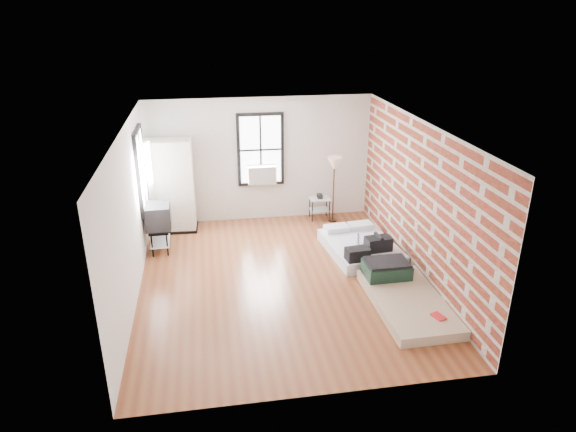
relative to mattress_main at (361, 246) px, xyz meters
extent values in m
plane|color=brown|center=(-1.75, -0.84, -0.15)|extent=(6.00, 6.00, 0.00)
cube|color=silver|center=(-1.75, 2.16, 1.25)|extent=(5.00, 0.01, 2.80)
cube|color=silver|center=(-1.75, -3.84, 1.25)|extent=(5.00, 0.01, 2.80)
cube|color=silver|center=(-4.25, -0.84, 1.25)|extent=(0.01, 6.00, 2.80)
cube|color=maroon|center=(0.75, -0.84, 1.25)|extent=(0.02, 6.00, 2.80)
cube|color=white|center=(-1.75, -0.84, 2.65)|extent=(5.00, 6.00, 0.01)
cube|color=white|center=(-1.75, 2.11, 1.50)|extent=(0.90, 0.02, 1.50)
cube|color=black|center=(-2.23, 2.13, 1.50)|extent=(0.07, 0.08, 1.64)
cube|color=black|center=(-1.26, 2.13, 1.50)|extent=(0.07, 0.08, 1.64)
cube|color=black|center=(-1.75, 2.13, 2.28)|extent=(0.90, 0.08, 0.07)
cube|color=black|center=(-1.75, 2.13, 0.71)|extent=(0.90, 0.08, 0.07)
cube|color=black|center=(-1.75, 2.10, 1.50)|extent=(0.04, 0.02, 1.50)
cube|color=black|center=(-1.75, 2.10, 1.50)|extent=(0.90, 0.02, 0.04)
cube|color=beige|center=(-1.75, 1.99, 0.97)|extent=(0.62, 0.30, 0.40)
cube|color=white|center=(-4.20, 0.96, 1.50)|extent=(0.02, 0.90, 1.50)
cube|color=black|center=(-4.22, 0.48, 1.50)|extent=(0.08, 0.07, 1.64)
cube|color=black|center=(-4.22, 1.45, 1.50)|extent=(0.08, 0.07, 1.64)
cube|color=black|center=(-4.22, 0.96, 2.28)|extent=(0.08, 0.90, 0.07)
cube|color=black|center=(-4.22, 0.96, 0.71)|extent=(0.08, 0.90, 0.07)
cube|color=black|center=(-4.19, 0.96, 1.50)|extent=(0.02, 0.04, 1.50)
cube|color=black|center=(-4.19, 0.96, 1.50)|extent=(0.02, 0.90, 0.04)
cube|color=white|center=(0.00, 0.02, -0.04)|extent=(1.43, 1.83, 0.23)
cube|color=white|center=(-0.34, 0.66, 0.13)|extent=(0.53, 0.36, 0.11)
cube|color=white|center=(0.20, 0.72, 0.13)|extent=(0.53, 0.36, 0.11)
cube|color=black|center=(0.22, -0.36, 0.21)|extent=(0.52, 0.34, 0.27)
cylinder|color=black|center=(0.22, -0.36, 0.36)|extent=(0.10, 0.32, 0.07)
cube|color=black|center=(-0.29, -0.69, 0.19)|extent=(0.46, 0.31, 0.23)
cylinder|color=#C5E5FE|center=(-0.08, -0.03, 0.17)|extent=(0.06, 0.06, 0.20)
cylinder|color=blue|center=(-0.08, -0.03, 0.29)|extent=(0.03, 0.03, 0.03)
cube|color=tan|center=(0.20, -2.04, -0.07)|extent=(1.15, 2.14, 0.17)
cube|color=#152F22|center=(0.08, -1.26, 0.14)|extent=(0.79, 0.57, 0.25)
cube|color=black|center=(0.08, -1.26, 0.28)|extent=(0.74, 0.52, 0.04)
cube|color=red|center=(0.43, -2.65, 0.03)|extent=(0.21, 0.26, 0.03)
cube|color=black|center=(-3.75, 1.81, -0.12)|extent=(1.06, 0.64, 0.06)
cube|color=#F2E6CC|center=(-3.75, 1.81, 0.90)|extent=(1.01, 0.60, 1.97)
cylinder|color=black|center=(-0.63, 1.73, 0.10)|extent=(0.02, 0.02, 0.50)
cylinder|color=black|center=(-0.23, 1.73, 0.10)|extent=(0.02, 0.02, 0.50)
cylinder|color=black|center=(-0.63, 2.04, 0.10)|extent=(0.02, 0.02, 0.50)
cylinder|color=black|center=(-0.23, 2.04, 0.10)|extent=(0.02, 0.02, 0.50)
cube|color=silver|center=(-0.43, 1.88, 0.35)|extent=(0.46, 0.37, 0.02)
cube|color=silver|center=(-0.43, 1.88, 0.08)|extent=(0.44, 0.35, 0.02)
cube|color=black|center=(-0.43, 1.88, 0.41)|extent=(0.11, 0.16, 0.09)
cylinder|color=black|center=(-0.15, 1.73, -0.14)|extent=(0.22, 0.22, 0.03)
cylinder|color=black|center=(-0.15, 1.73, 0.53)|extent=(0.03, 0.03, 1.31)
cone|color=#DDB48D|center=(-0.15, 1.73, 1.22)|extent=(0.32, 0.32, 0.29)
cylinder|color=black|center=(-4.10, 0.51, 0.09)|extent=(0.03, 0.03, 0.48)
cylinder|color=black|center=(-3.81, 0.51, 0.09)|extent=(0.03, 0.03, 0.48)
cylinder|color=black|center=(-4.12, 1.09, 0.09)|extent=(0.03, 0.03, 0.48)
cylinder|color=black|center=(-3.83, 1.09, 0.09)|extent=(0.03, 0.03, 0.48)
cube|color=black|center=(-3.97, 0.80, 0.33)|extent=(0.40, 0.71, 0.03)
cube|color=silver|center=(-3.97, 0.80, 0.04)|extent=(0.39, 0.69, 0.02)
cube|color=black|center=(-3.97, 0.80, 0.59)|extent=(0.50, 0.57, 0.48)
cube|color=black|center=(-3.73, 0.81, 0.59)|extent=(0.03, 0.46, 0.39)
camera|label=1|loc=(-2.94, -8.89, 4.48)|focal=32.00mm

